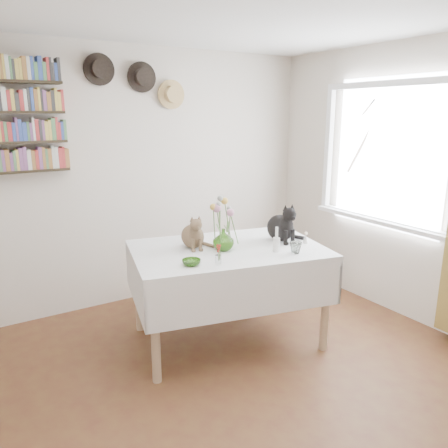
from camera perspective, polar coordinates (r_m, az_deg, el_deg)
room at (r=2.45m, az=6.40°, el=-0.55°), size 4.08×4.58×2.58m
window at (r=4.38m, az=20.40°, el=7.15°), size 0.12×1.52×1.32m
dining_table at (r=3.60m, az=0.51°, el=-6.17°), size 1.71×1.30×0.82m
tabby_cat at (r=3.52m, az=-4.14°, el=-0.81°), size 0.24×0.28×0.29m
black_cat at (r=3.73m, az=7.37°, el=0.40°), size 0.25×0.30×0.34m
flower_vase at (r=3.45m, az=-0.08°, el=-2.05°), size 0.20×0.20×0.18m
green_bowl at (r=3.14m, az=-4.28°, el=-5.02°), size 0.14×0.14×0.04m
drinking_glass at (r=3.43m, az=9.34°, el=-3.07°), size 0.12×0.12×0.09m
candlestick at (r=3.44m, az=6.85°, el=-2.54°), size 0.06×0.06×0.20m
berry_jar at (r=3.13m, az=-0.77°, el=-3.94°), size 0.04×0.04×0.18m
porcelain_figurine at (r=3.71m, az=10.61°, el=-1.83°), size 0.05×0.05×0.10m
flower_bouquet at (r=3.39m, az=-0.15°, el=2.08°), size 0.17×0.13×0.39m
wall_hats at (r=4.35m, az=-10.99°, el=17.91°), size 0.98×0.09×0.48m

